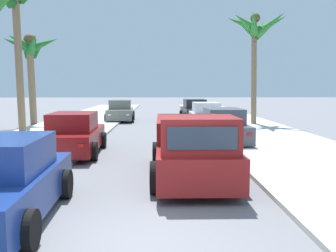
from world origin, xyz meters
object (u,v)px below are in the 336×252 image
object	(u,v)px
pickup_truck	(193,149)
car_left_far	(120,111)
car_right_far	(206,116)
palm_tree_left_mid	(255,31)
car_left_near	(74,135)
car_right_mid	(223,127)
palm_tree_left_fore	(30,52)
car_right_near	(1,183)
palm_tree_right_back	(15,4)
car_left_mid	(195,110)

from	to	relation	value
pickup_truck	car_left_far	world-z (taller)	pickup_truck
car_left_far	car_right_far	size ratio (longest dim) A/B	1.02
pickup_truck	palm_tree_left_mid	distance (m)	15.60
car_left_near	palm_tree_left_mid	bearing A→B (deg)	47.42
car_right_mid	car_right_far	xyz separation A→B (m)	(0.00, 6.10, 0.00)
pickup_truck	palm_tree_left_fore	bearing A→B (deg)	123.71
palm_tree_left_fore	palm_tree_left_mid	bearing A→B (deg)	0.79
car_left_far	palm_tree_left_mid	bearing A→B (deg)	-18.11
car_right_far	car_left_far	bearing A→B (deg)	142.39
car_right_near	palm_tree_right_back	bearing A→B (deg)	109.58
car_right_near	car_left_mid	world-z (taller)	same
pickup_truck	car_right_far	size ratio (longest dim) A/B	1.22
car_right_near	palm_tree_left_fore	distance (m)	17.78
car_left_mid	car_right_mid	xyz separation A→B (m)	(0.15, -11.62, 0.00)
car_left_near	car_right_far	distance (m)	10.50
car_right_near	car_left_mid	bearing A→B (deg)	75.00
car_right_near	car_left_mid	xyz separation A→B (m)	(5.58, 20.81, 0.00)
car_left_mid	car_right_mid	size ratio (longest dim) A/B	1.01
palm_tree_left_fore	palm_tree_left_mid	size ratio (longest dim) A/B	0.81
palm_tree_left_mid	car_right_near	bearing A→B (deg)	-118.34
car_right_mid	palm_tree_left_mid	bearing A→B (deg)	66.42
palm_tree_left_mid	car_left_near	bearing A→B (deg)	-132.58
car_right_near	palm_tree_left_mid	world-z (taller)	palm_tree_left_mid
car_left_far	palm_tree_right_back	xyz separation A→B (m)	(-4.42, -7.31, 5.92)
car_right_mid	car_right_near	bearing A→B (deg)	-121.96
car_right_near	car_left_far	bearing A→B (deg)	89.92
car_right_far	palm_tree_left_mid	bearing A→B (deg)	23.78
car_left_near	car_left_mid	xyz separation A→B (m)	(5.82, 14.16, 0.00)
car_right_near	car_right_mid	size ratio (longest dim) A/B	1.01
car_left_far	car_left_near	bearing A→B (deg)	-91.18
car_left_near	car_right_near	world-z (taller)	same
car_right_far	car_left_mid	bearing A→B (deg)	91.60
palm_tree_right_back	car_left_far	bearing A→B (deg)	58.82
car_left_near	palm_tree_right_back	size ratio (longest dim) A/B	0.53
car_right_mid	palm_tree_left_mid	size ratio (longest dim) A/B	0.60
car_left_near	palm_tree_right_back	xyz separation A→B (m)	(-4.16, 5.72, 5.92)
car_left_mid	car_left_far	world-z (taller)	same
car_left_near	car_right_near	distance (m)	6.66
car_left_far	palm_tree_right_back	distance (m)	10.39
car_left_mid	car_right_far	size ratio (longest dim) A/B	1.01
car_right_near	car_left_near	bearing A→B (deg)	92.08
palm_tree_left_fore	pickup_truck	bearing A→B (deg)	-56.29
car_right_far	palm_tree_left_mid	world-z (taller)	palm_tree_left_mid
pickup_truck	car_left_far	size ratio (longest dim) A/B	1.20
palm_tree_left_fore	car_right_near	bearing A→B (deg)	-72.45
palm_tree_left_mid	palm_tree_right_back	distance (m)	14.13
car_left_mid	car_right_far	bearing A→B (deg)	-88.40
car_right_near	palm_tree_left_mid	size ratio (longest dim) A/B	0.60
car_left_far	car_right_near	bearing A→B (deg)	-90.08
car_right_near	palm_tree_right_back	world-z (taller)	palm_tree_right_back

